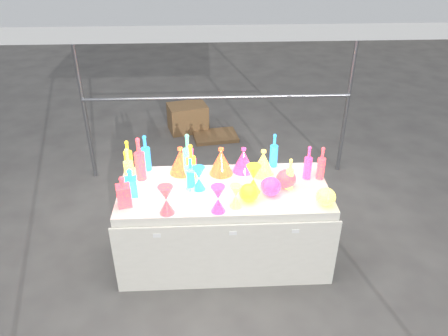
{
  "coord_description": "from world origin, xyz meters",
  "views": [
    {
      "loc": [
        -0.16,
        -3.13,
        2.8
      ],
      "look_at": [
        0.0,
        0.0,
        0.95
      ],
      "focal_mm": 35.0,
      "sensor_mm": 36.0,
      "label": 1
    }
  ],
  "objects_px": {
    "hourglass_0": "(166,200)",
    "lampshade_0": "(181,160)",
    "cardboard_box_closed": "(188,118)",
    "bottle_0": "(128,156)",
    "globe_0": "(249,193)",
    "display_table": "(224,224)"
  },
  "relations": [
    {
      "from": "display_table",
      "to": "cardboard_box_closed",
      "type": "xyz_separation_m",
      "value": [
        -0.39,
        2.76,
        -0.18
      ]
    },
    {
      "from": "hourglass_0",
      "to": "lampshade_0",
      "type": "xyz_separation_m",
      "value": [
        0.09,
        0.61,
        0.01
      ]
    },
    {
      "from": "cardboard_box_closed",
      "to": "bottle_0",
      "type": "distance_m",
      "value": 2.54
    },
    {
      "from": "display_table",
      "to": "bottle_0",
      "type": "height_order",
      "value": "bottle_0"
    },
    {
      "from": "display_table",
      "to": "lampshade_0",
      "type": "height_order",
      "value": "lampshade_0"
    },
    {
      "from": "hourglass_0",
      "to": "globe_0",
      "type": "xyz_separation_m",
      "value": [
        0.66,
        0.14,
        -0.06
      ]
    },
    {
      "from": "bottle_0",
      "to": "hourglass_0",
      "type": "xyz_separation_m",
      "value": [
        0.38,
        -0.68,
        -0.03
      ]
    },
    {
      "from": "display_table",
      "to": "lampshade_0",
      "type": "xyz_separation_m",
      "value": [
        -0.37,
        0.29,
        0.5
      ]
    },
    {
      "from": "display_table",
      "to": "bottle_0",
      "type": "relative_size",
      "value": 6.17
    },
    {
      "from": "bottle_0",
      "to": "globe_0",
      "type": "relative_size",
      "value": 1.84
    },
    {
      "from": "cardboard_box_closed",
      "to": "bottle_0",
      "type": "relative_size",
      "value": 1.81
    },
    {
      "from": "bottle_0",
      "to": "hourglass_0",
      "type": "relative_size",
      "value": 1.23
    },
    {
      "from": "hourglass_0",
      "to": "globe_0",
      "type": "height_order",
      "value": "hourglass_0"
    },
    {
      "from": "display_table",
      "to": "cardboard_box_closed",
      "type": "distance_m",
      "value": 2.79
    },
    {
      "from": "bottle_0",
      "to": "lampshade_0",
      "type": "bearing_deg",
      "value": -8.37
    },
    {
      "from": "lampshade_0",
      "to": "globe_0",
      "type": "bearing_deg",
      "value": -57.28
    },
    {
      "from": "lampshade_0",
      "to": "cardboard_box_closed",
      "type": "bearing_deg",
      "value": 72.68
    },
    {
      "from": "display_table",
      "to": "lampshade_0",
      "type": "bearing_deg",
      "value": 142.29
    },
    {
      "from": "cardboard_box_closed",
      "to": "globe_0",
      "type": "bearing_deg",
      "value": -93.72
    },
    {
      "from": "lampshade_0",
      "to": "bottle_0",
      "type": "bearing_deg",
      "value": 153.85
    },
    {
      "from": "cardboard_box_closed",
      "to": "lampshade_0",
      "type": "distance_m",
      "value": 2.56
    },
    {
      "from": "hourglass_0",
      "to": "globe_0",
      "type": "bearing_deg",
      "value": 12.13
    }
  ]
}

